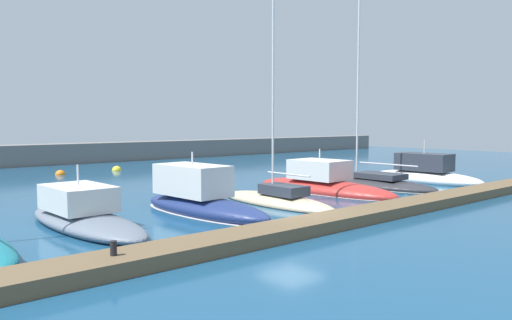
% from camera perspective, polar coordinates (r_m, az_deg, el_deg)
% --- Properties ---
extents(ground_plane, '(120.00, 120.00, 0.00)m').
position_cam_1_polar(ground_plane, '(22.09, 4.08, -7.10)').
color(ground_plane, navy).
extents(dock_pier, '(41.06, 1.79, 0.49)m').
position_cam_1_polar(dock_pier, '(20.74, 7.84, -7.20)').
color(dock_pier, brown).
rests_on(dock_pier, ground_plane).
extents(breakwater_seawall, '(108.00, 2.78, 2.14)m').
position_cam_1_polar(breakwater_seawall, '(55.11, -24.33, 0.54)').
color(breakwater_seawall, slate).
rests_on(breakwater_seawall, ground_plane).
extents(motorboat_slate_third, '(3.09, 9.23, 2.83)m').
position_cam_1_polar(motorboat_slate_third, '(22.05, -19.42, -6.02)').
color(motorboat_slate_third, slate).
rests_on(motorboat_slate_third, ground_plane).
extents(motorboat_navy_fourth, '(3.14, 8.75, 3.24)m').
position_cam_1_polar(motorboat_navy_fourth, '(24.00, -6.51, -4.46)').
color(motorboat_navy_fourth, navy).
rests_on(motorboat_navy_fourth, ground_plane).
extents(sailboat_sand_fifth, '(2.42, 8.25, 13.51)m').
position_cam_1_polar(sailboat_sand_fifth, '(26.53, 2.45, -4.68)').
color(sailboat_sand_fifth, beige).
rests_on(sailboat_sand_fifth, ground_plane).
extents(motorboat_red_sixth, '(3.70, 10.74, 3.16)m').
position_cam_1_polar(motorboat_red_sixth, '(31.42, 7.69, -2.89)').
color(motorboat_red_sixth, '#B72D28').
rests_on(motorboat_red_sixth, ground_plane).
extents(sailboat_charcoal_seventh, '(3.68, 10.26, 20.31)m').
position_cam_1_polar(sailboat_charcoal_seventh, '(34.88, 13.07, -2.49)').
color(sailboat_charcoal_seventh, '#2D2D33').
rests_on(sailboat_charcoal_seventh, ground_plane).
extents(motorboat_white_eighth, '(3.43, 8.83, 3.50)m').
position_cam_1_polar(motorboat_white_eighth, '(38.49, 18.90, -1.56)').
color(motorboat_white_eighth, white).
rests_on(motorboat_white_eighth, ground_plane).
extents(mooring_buoy_orange, '(0.82, 0.82, 0.82)m').
position_cam_1_polar(mooring_buoy_orange, '(44.39, -21.75, -1.61)').
color(mooring_buoy_orange, orange).
rests_on(mooring_buoy_orange, ground_plane).
extents(mooring_buoy_yellow, '(0.87, 0.87, 0.87)m').
position_cam_1_polar(mooring_buoy_yellow, '(46.62, -15.84, -1.19)').
color(mooring_buoy_yellow, yellow).
rests_on(mooring_buoy_yellow, ground_plane).
extents(dock_bollard, '(0.20, 0.20, 0.44)m').
position_cam_1_polar(dock_bollard, '(15.23, -16.20, -9.79)').
color(dock_bollard, black).
rests_on(dock_bollard, dock_pier).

